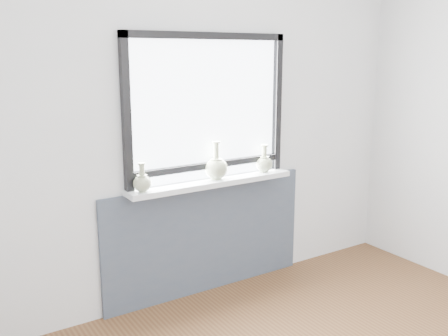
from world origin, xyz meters
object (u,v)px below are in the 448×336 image
windowsill (212,182)px  vase_a (142,182)px  vase_b (216,167)px  vase_c (264,163)px

windowsill → vase_a: (-0.56, -0.02, 0.09)m
windowsill → vase_b: bearing=10.7°
vase_a → vase_c: size_ratio=0.92×
windowsill → vase_a: vase_a is taller
vase_b → vase_c: 0.44m
vase_b → vase_c: vase_b is taller
vase_b → vase_a: bearing=-177.3°
vase_b → vase_c: bearing=-0.4°
vase_a → vase_b: vase_b is taller
vase_a → vase_b: bearing=2.7°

